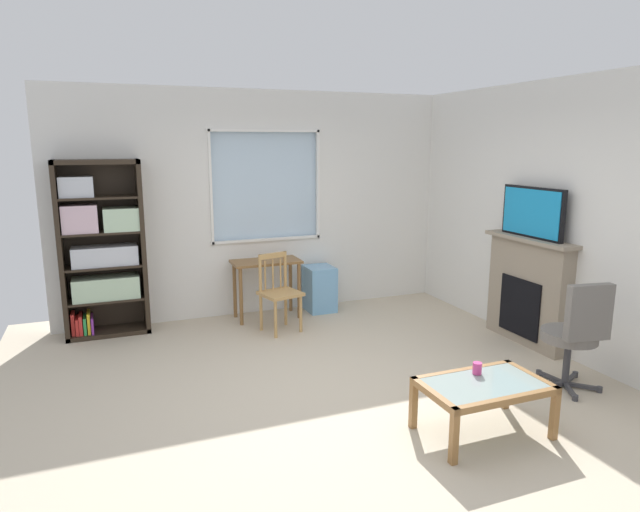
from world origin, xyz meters
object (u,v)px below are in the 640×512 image
(desk_under_window, at_px, (266,271))
(coffee_table, at_px, (484,390))
(wooden_chair, at_px, (279,292))
(tv, at_px, (532,212))
(fireplace, at_px, (528,290))
(bookshelf, at_px, (101,249))
(sippy_cup, at_px, (477,368))
(plastic_drawer_unit, at_px, (320,288))
(office_chair, at_px, (576,331))

(desk_under_window, bearing_deg, coffee_table, -77.82)
(wooden_chair, height_order, tv, tv)
(fireplace, bearing_deg, bookshelf, 154.96)
(tv, bearing_deg, wooden_chair, 150.07)
(tv, bearing_deg, coffee_table, -139.07)
(tv, bearing_deg, desk_under_window, 141.52)
(fireplace, distance_m, sippy_cup, 2.07)
(bookshelf, xyz_separation_m, desk_under_window, (1.87, -0.11, -0.40))
(desk_under_window, xyz_separation_m, plastic_drawer_unit, (0.72, 0.05, -0.30))
(desk_under_window, bearing_deg, office_chair, -57.49)
(wooden_chair, xyz_separation_m, fireplace, (2.38, -1.36, 0.12))
(wooden_chair, distance_m, coffee_table, 2.88)
(wooden_chair, bearing_deg, tv, -29.93)
(desk_under_window, bearing_deg, bookshelf, 176.67)
(sippy_cup, bearing_deg, wooden_chair, 106.09)
(desk_under_window, relative_size, fireplace, 0.71)
(sippy_cup, bearing_deg, bookshelf, 128.83)
(wooden_chair, bearing_deg, sippy_cup, -73.91)
(tv, xyz_separation_m, office_chair, (-0.45, -1.12, -0.88))
(desk_under_window, distance_m, sippy_cup, 3.25)
(bookshelf, height_order, plastic_drawer_unit, bookshelf)
(bookshelf, distance_m, plastic_drawer_unit, 2.69)
(desk_under_window, height_order, office_chair, office_chair)
(desk_under_window, distance_m, office_chair, 3.55)
(sippy_cup, bearing_deg, desk_under_window, 103.51)
(wooden_chair, relative_size, coffee_table, 0.97)
(bookshelf, distance_m, tv, 4.69)
(plastic_drawer_unit, bearing_deg, fireplace, -49.35)
(plastic_drawer_unit, relative_size, office_chair, 0.58)
(desk_under_window, relative_size, plastic_drawer_unit, 1.43)
(tv, bearing_deg, bookshelf, 154.86)
(coffee_table, height_order, sippy_cup, sippy_cup)
(wooden_chair, distance_m, office_chair, 3.13)
(bookshelf, bearing_deg, fireplace, -25.04)
(fireplace, bearing_deg, sippy_cup, -141.67)
(desk_under_window, xyz_separation_m, sippy_cup, (0.76, -3.15, -0.14))
(office_chair, bearing_deg, desk_under_window, 122.51)
(plastic_drawer_unit, bearing_deg, sippy_cup, -89.39)
(tv, height_order, sippy_cup, tv)
(wooden_chair, relative_size, office_chair, 0.90)
(tv, distance_m, coffee_table, 2.43)
(fireplace, distance_m, tv, 0.85)
(fireplace, height_order, office_chair, fireplace)
(office_chair, distance_m, coffee_table, 1.25)
(bookshelf, height_order, coffee_table, bookshelf)
(bookshelf, height_order, fireplace, bookshelf)
(bookshelf, bearing_deg, sippy_cup, -51.17)
(office_chair, bearing_deg, sippy_cup, -171.99)
(bookshelf, distance_m, fireplace, 4.70)
(fireplace, distance_m, coffee_table, 2.21)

